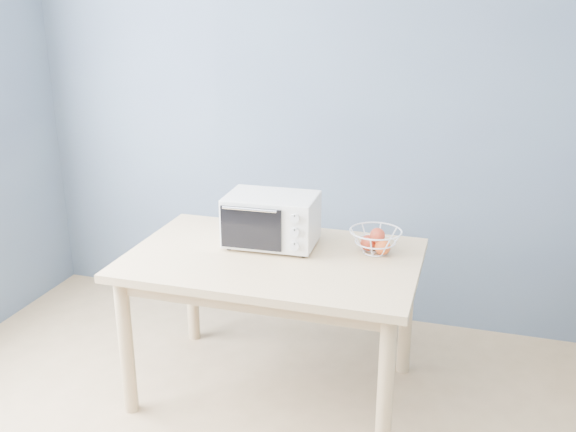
% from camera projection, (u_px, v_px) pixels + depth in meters
% --- Properties ---
extents(room, '(4.01, 4.51, 2.61)m').
position_uv_depth(room, '(173.00, 248.00, 1.71)').
color(room, tan).
rests_on(room, ground).
extents(dining_table, '(1.40, 0.90, 0.75)m').
position_uv_depth(dining_table, '(273.00, 275.00, 3.13)').
color(dining_table, tan).
rests_on(dining_table, ground).
extents(toaster_oven, '(0.46, 0.34, 0.26)m').
position_uv_depth(toaster_oven, '(268.00, 219.00, 3.19)').
color(toaster_oven, silver).
rests_on(toaster_oven, dining_table).
extents(fruit_basket, '(0.27, 0.27, 0.13)m').
position_uv_depth(fruit_basket, '(376.00, 240.00, 3.11)').
color(fruit_basket, white).
rests_on(fruit_basket, dining_table).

